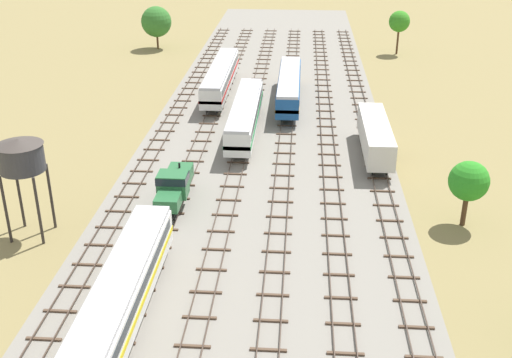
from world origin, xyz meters
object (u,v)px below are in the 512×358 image
(freight_boxcar_right_mid, at_px, (375,135))
(passenger_coach_left_farther, at_px, (221,76))
(diesel_railcar_centre_far, at_px, (289,85))
(passenger_coach_left_nearest, at_px, (117,304))
(water_tower, at_px, (21,156))
(diesel_railcar_centre_left_midfar, at_px, (245,114))
(shunter_loco_left_near, at_px, (174,185))

(freight_boxcar_right_mid, xyz_separation_m, passenger_coach_left_farther, (-19.66, 21.79, 0.16))
(freight_boxcar_right_mid, xyz_separation_m, diesel_railcar_centre_far, (-9.83, 17.90, 0.15))
(passenger_coach_left_nearest, relative_size, diesel_railcar_centre_far, 1.07)
(passenger_coach_left_nearest, distance_m, freight_boxcar_right_mid, 37.89)
(passenger_coach_left_farther, bearing_deg, water_tower, -104.84)
(water_tower, bearing_deg, diesel_railcar_centre_far, 61.01)
(passenger_coach_left_farther, distance_m, water_tower, 43.11)
(diesel_railcar_centre_left_midfar, xyz_separation_m, diesel_railcar_centre_far, (4.91, 12.21, 0.00))
(passenger_coach_left_nearest, distance_m, diesel_railcar_centre_left_midfar, 38.39)
(water_tower, bearing_deg, passenger_coach_left_farther, 75.16)
(shunter_loco_left_near, distance_m, diesel_railcar_centre_far, 32.64)
(shunter_loco_left_near, relative_size, diesel_railcar_centre_left_midfar, 0.41)
(passenger_coach_left_farther, relative_size, water_tower, 2.51)
(diesel_railcar_centre_far, distance_m, water_tower, 43.16)
(shunter_loco_left_near, height_order, diesel_railcar_centre_far, diesel_railcar_centre_far)
(passenger_coach_left_nearest, distance_m, shunter_loco_left_near, 19.18)
(shunter_loco_left_near, height_order, passenger_coach_left_farther, passenger_coach_left_farther)
(passenger_coach_left_nearest, xyz_separation_m, diesel_railcar_centre_left_midfar, (4.91, 38.08, -0.02))
(diesel_railcar_centre_left_midfar, height_order, water_tower, water_tower)
(diesel_railcar_centre_left_midfar, relative_size, diesel_railcar_centre_far, 1.00)
(shunter_loco_left_near, distance_m, passenger_coach_left_farther, 35.02)
(shunter_loco_left_near, bearing_deg, diesel_railcar_centre_far, 72.48)
(diesel_railcar_centre_left_midfar, distance_m, passenger_coach_left_farther, 16.83)
(shunter_loco_left_near, distance_m, water_tower, 13.75)
(passenger_coach_left_nearest, relative_size, shunter_loco_left_near, 2.60)
(passenger_coach_left_nearest, height_order, shunter_loco_left_near, passenger_coach_left_nearest)
(diesel_railcar_centre_left_midfar, height_order, diesel_railcar_centre_far, same)
(diesel_railcar_centre_left_midfar, bearing_deg, passenger_coach_left_nearest, -97.35)
(diesel_railcar_centre_left_midfar, relative_size, passenger_coach_left_farther, 0.93)
(passenger_coach_left_farther, bearing_deg, diesel_railcar_centre_far, -21.61)
(diesel_railcar_centre_far, relative_size, water_tower, 2.34)
(passenger_coach_left_nearest, bearing_deg, shunter_loco_left_near, 90.00)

